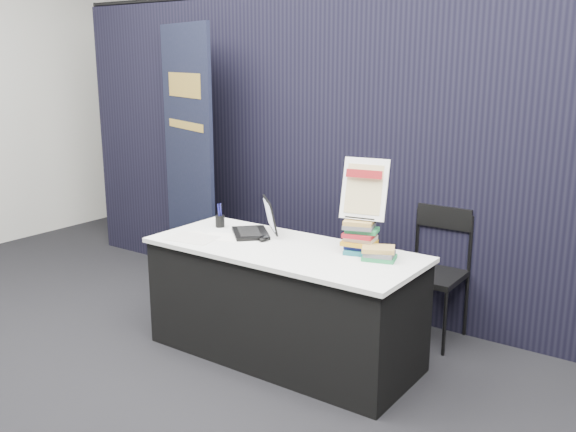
# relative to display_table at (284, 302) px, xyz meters

# --- Properties ---
(floor) EXTENTS (8.00, 8.00, 0.00)m
(floor) POSITION_rel_display_table_xyz_m (0.00, -0.55, -0.38)
(floor) COLOR black
(floor) RESTS_ON ground
(wall_back) EXTENTS (8.00, 0.02, 3.50)m
(wall_back) POSITION_rel_display_table_xyz_m (0.00, 3.45, 1.37)
(wall_back) COLOR beige
(wall_back) RESTS_ON floor
(drape_partition) EXTENTS (6.00, 0.08, 2.40)m
(drape_partition) POSITION_rel_display_table_xyz_m (0.00, 1.05, 0.82)
(drape_partition) COLOR black
(drape_partition) RESTS_ON floor
(display_table) EXTENTS (1.80, 0.75, 0.75)m
(display_table) POSITION_rel_display_table_xyz_m (0.00, 0.00, 0.00)
(display_table) COLOR black
(display_table) RESTS_ON floor
(laptop) EXTENTS (0.39, 0.44, 0.25)m
(laptop) POSITION_rel_display_table_xyz_m (-0.36, 0.16, 0.43)
(laptop) COLOR black
(laptop) RESTS_ON display_table
(mouse) EXTENTS (0.08, 0.11, 0.03)m
(mouse) POSITION_rel_display_table_xyz_m (-0.19, 0.05, 0.39)
(mouse) COLOR black
(mouse) RESTS_ON display_table
(brochure_left) EXTENTS (0.36, 0.28, 0.00)m
(brochure_left) POSITION_rel_display_table_xyz_m (-0.62, -0.19, 0.38)
(brochure_left) COLOR silver
(brochure_left) RESTS_ON display_table
(brochure_mid) EXTENTS (0.32, 0.28, 0.00)m
(brochure_mid) POSITION_rel_display_table_xyz_m (-0.63, -0.15, 0.38)
(brochure_mid) COLOR white
(brochure_mid) RESTS_ON display_table
(brochure_right) EXTENTS (0.32, 0.26, 0.00)m
(brochure_right) POSITION_rel_display_table_xyz_m (-0.47, -0.05, 0.38)
(brochure_right) COLOR white
(brochure_right) RESTS_ON display_table
(pen_cup) EXTENTS (0.08, 0.08, 0.08)m
(pen_cup) POSITION_rel_display_table_xyz_m (-0.66, 0.15, 0.42)
(pen_cup) COLOR black
(pen_cup) RESTS_ON display_table
(book_stack_tall) EXTENTS (0.22, 0.19, 0.21)m
(book_stack_tall) POSITION_rel_display_table_xyz_m (0.46, 0.18, 0.48)
(book_stack_tall) COLOR #1A5A65
(book_stack_tall) RESTS_ON display_table
(book_stack_short) EXTENTS (0.22, 0.20, 0.08)m
(book_stack_short) POSITION_rel_display_table_xyz_m (0.61, 0.12, 0.41)
(book_stack_short) COLOR #228248
(book_stack_short) RESTS_ON display_table
(info_sign) EXTENTS (0.30, 0.17, 0.39)m
(info_sign) POSITION_rel_display_table_xyz_m (0.46, 0.21, 0.77)
(info_sign) COLOR black
(info_sign) RESTS_ON book_stack_tall
(pullup_banner) EXTENTS (0.91, 0.43, 2.20)m
(pullup_banner) POSITION_rel_display_table_xyz_m (-1.52, 0.72, 0.60)
(pullup_banner) COLOR black
(pullup_banner) RESTS_ON floor
(stacking_chair) EXTENTS (0.42, 0.42, 0.92)m
(stacking_chair) POSITION_rel_display_table_xyz_m (0.67, 0.85, 0.13)
(stacking_chair) COLOR black
(stacking_chair) RESTS_ON floor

